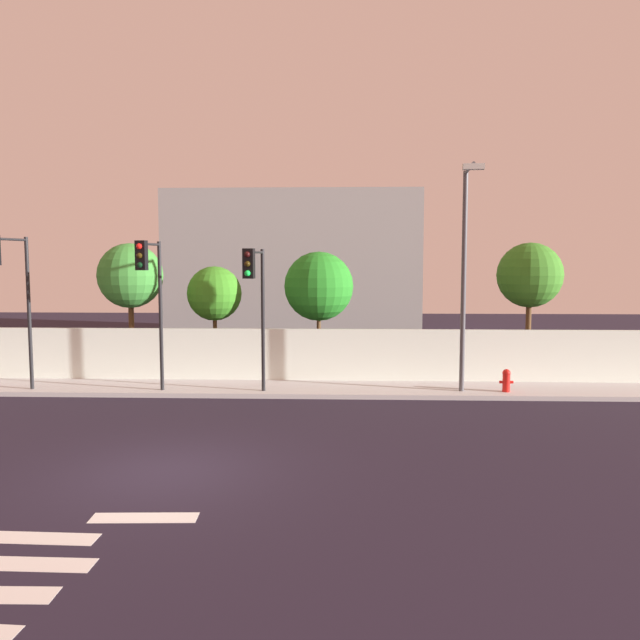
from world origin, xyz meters
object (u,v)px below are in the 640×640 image
(traffic_light_right, at_px, (255,289))
(fire_hydrant, at_px, (506,380))
(roadside_tree_rightmost, at_px, (530,276))
(traffic_light_center, at_px, (151,283))
(roadside_tree_midright, at_px, (319,286))
(street_lamp_curbside, at_px, (465,262))
(roadside_tree_leftmost, at_px, (130,276))
(traffic_light_left, at_px, (11,279))
(roadside_tree_midleft, at_px, (214,294))

(traffic_light_right, distance_m, fire_hydrant, 8.51)
(traffic_light_right, height_order, roadside_tree_rightmost, roadside_tree_rightmost)
(traffic_light_center, distance_m, roadside_tree_midright, 6.52)
(traffic_light_right, height_order, street_lamp_curbside, street_lamp_curbside)
(fire_hydrant, bearing_deg, roadside_tree_leftmost, 165.65)
(traffic_light_left, relative_size, roadside_tree_leftmost, 0.99)
(fire_hydrant, relative_size, roadside_tree_rightmost, 0.15)
(traffic_light_left, distance_m, roadside_tree_midleft, 6.98)
(traffic_light_right, xyz_separation_m, roadside_tree_leftmost, (-5.31, 4.16, 0.28))
(traffic_light_left, xyz_separation_m, roadside_tree_midleft, (5.53, 4.22, -0.66))
(roadside_tree_leftmost, distance_m, roadside_tree_rightmost, 14.87)
(traffic_light_center, height_order, roadside_tree_rightmost, roadside_tree_rightmost)
(traffic_light_center, distance_m, traffic_light_right, 3.30)
(traffic_light_center, height_order, street_lamp_curbside, street_lamp_curbside)
(street_lamp_curbside, height_order, fire_hydrant, street_lamp_curbside)
(street_lamp_curbside, xyz_separation_m, roadside_tree_leftmost, (-11.82, 3.60, -0.54))
(fire_hydrant, height_order, roadside_tree_leftmost, roadside_tree_leftmost)
(roadside_tree_midleft, relative_size, roadside_tree_midright, 0.88)
(roadside_tree_midleft, height_order, roadside_tree_midright, roadside_tree_midright)
(roadside_tree_midright, bearing_deg, traffic_light_right, -113.33)
(traffic_light_center, bearing_deg, fire_hydrant, 3.46)
(traffic_light_left, distance_m, roadside_tree_rightmost, 17.72)
(fire_hydrant, bearing_deg, roadside_tree_midright, 151.13)
(traffic_light_center, distance_m, street_lamp_curbside, 9.84)
(roadside_tree_leftmost, xyz_separation_m, roadside_tree_midright, (7.10, 0.00, -0.38))
(traffic_light_left, distance_m, traffic_light_center, 4.36)
(traffic_light_right, bearing_deg, roadside_tree_rightmost, 23.51)
(traffic_light_left, bearing_deg, traffic_light_right, 0.47)
(traffic_light_left, relative_size, traffic_light_right, 1.09)
(roadside_tree_leftmost, bearing_deg, fire_hydrant, -14.35)
(roadside_tree_midright, bearing_deg, fire_hydrant, -28.87)
(roadside_tree_midleft, bearing_deg, street_lamp_curbside, -22.65)
(traffic_light_center, bearing_deg, roadside_tree_leftmost, 116.33)
(roadside_tree_rightmost, bearing_deg, roadside_tree_midright, 180.00)
(roadside_tree_rightmost, bearing_deg, street_lamp_curbside, -130.19)
(traffic_light_center, distance_m, roadside_tree_rightmost, 13.48)
(roadside_tree_midleft, bearing_deg, traffic_light_right, -62.94)
(roadside_tree_leftmost, relative_size, roadside_tree_midleft, 1.21)
(traffic_light_right, distance_m, roadside_tree_midright, 4.53)
(traffic_light_right, relative_size, street_lamp_curbside, 0.65)
(traffic_light_left, bearing_deg, roadside_tree_rightmost, 13.78)
(street_lamp_curbside, xyz_separation_m, roadside_tree_midright, (-4.72, 3.60, -0.91))
(street_lamp_curbside, bearing_deg, roadside_tree_rightmost, 49.81)
(traffic_light_right, xyz_separation_m, roadside_tree_midright, (1.79, 4.16, -0.10))
(fire_hydrant, bearing_deg, roadside_tree_rightmost, 64.57)
(roadside_tree_leftmost, distance_m, roadside_tree_midleft, 3.25)
(traffic_light_right, xyz_separation_m, street_lamp_curbside, (6.51, 0.55, 0.81))
(street_lamp_curbside, relative_size, roadside_tree_rightmost, 1.40)
(roadside_tree_midright, bearing_deg, roadside_tree_leftmost, 180.00)
(street_lamp_curbside, height_order, roadside_tree_midright, street_lamp_curbside)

